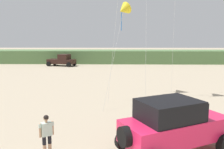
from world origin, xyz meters
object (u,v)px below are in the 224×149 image
jeep (174,125)px  distant_pickup (62,60)px  person_watching (47,133)px  kite_purple_stunt (123,10)px

jeep → distant_pickup: (-11.63, 30.67, -0.26)m
person_watching → jeep: bearing=3.1°
jeep → distant_pickup: bearing=110.8°
person_watching → kite_purple_stunt: (3.25, 9.80, 5.87)m
distant_pickup → kite_purple_stunt: bearing=-65.2°
distant_pickup → jeep: bearing=-69.2°
distant_pickup → kite_purple_stunt: (9.78, -21.15, 5.87)m
distant_pickup → kite_purple_stunt: kite_purple_stunt is taller
distant_pickup → kite_purple_stunt: 24.03m
person_watching → kite_purple_stunt: bearing=71.7°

